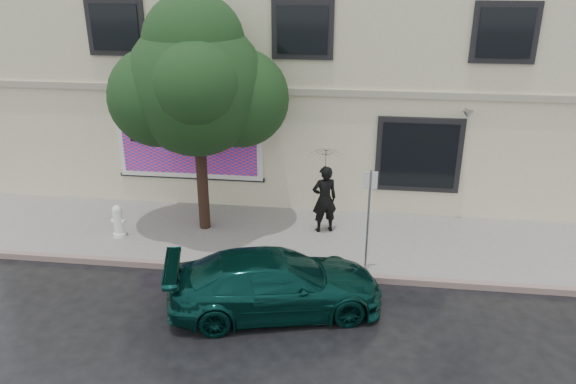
# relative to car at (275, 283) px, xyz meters

# --- Properties ---
(ground) EXTENTS (90.00, 90.00, 0.00)m
(ground) POSITION_rel_car_xyz_m (0.04, -0.12, -0.65)
(ground) COLOR black
(ground) RESTS_ON ground
(sidewalk) EXTENTS (20.00, 3.50, 0.15)m
(sidewalk) POSITION_rel_car_xyz_m (0.04, 3.13, -0.57)
(sidewalk) COLOR gray
(sidewalk) RESTS_ON ground
(curb) EXTENTS (20.00, 0.18, 0.16)m
(curb) POSITION_rel_car_xyz_m (0.04, 1.38, -0.57)
(curb) COLOR slate
(curb) RESTS_ON ground
(building) EXTENTS (20.00, 8.12, 7.00)m
(building) POSITION_rel_car_xyz_m (0.04, 8.87, 2.85)
(building) COLOR beige
(building) RESTS_ON ground
(billboard) EXTENTS (4.30, 0.16, 2.20)m
(billboard) POSITION_rel_car_xyz_m (-3.16, 4.80, 1.40)
(billboard) COLOR white
(billboard) RESTS_ON ground
(car) EXTENTS (4.80, 3.01, 1.30)m
(car) POSITION_rel_car_xyz_m (0.00, 0.00, 0.00)
(car) COLOR #08302C
(car) RESTS_ON ground
(pedestrian) EXTENTS (0.78, 0.65, 1.83)m
(pedestrian) POSITION_rel_car_xyz_m (0.78, 3.55, 0.42)
(pedestrian) COLOR black
(pedestrian) RESTS_ON sidewalk
(umbrella) EXTENTS (1.03, 1.03, 0.64)m
(umbrella) POSITION_rel_car_xyz_m (0.78, 3.55, 1.65)
(umbrella) COLOR black
(umbrella) RESTS_ON pedestrian
(street_tree) EXTENTS (3.43, 3.43, 5.55)m
(street_tree) POSITION_rel_car_xyz_m (-2.42, 3.37, 3.32)
(street_tree) COLOR #321D16
(street_tree) RESTS_ON sidewalk
(fire_hydrant) EXTENTS (0.36, 0.34, 0.87)m
(fire_hydrant) POSITION_rel_car_xyz_m (-4.51, 2.58, -0.07)
(fire_hydrant) COLOR white
(fire_hydrant) RESTS_ON sidewalk
(sign_pole) EXTENTS (0.31, 0.07, 2.51)m
(sign_pole) POSITION_rel_car_xyz_m (1.88, 1.58, 1.01)
(sign_pole) COLOR #919399
(sign_pole) RESTS_ON sidewalk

